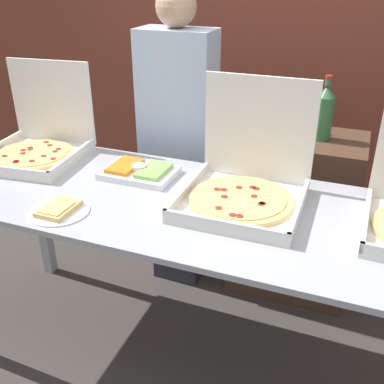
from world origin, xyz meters
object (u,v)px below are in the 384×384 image
object	(u,v)px
veggie_tray	(139,171)
person_guest_cap	(178,143)
soda_bottle	(324,112)
soda_can_silver	(306,121)
pizza_box_near_right	(38,141)
pizza_box_near_left	(246,181)
paper_plate_front_center	(59,210)
soda_can_colored	(257,129)

from	to	relation	value
veggie_tray	person_guest_cap	bearing A→B (deg)	90.83
soda_bottle	soda_can_silver	size ratio (longest dim) A/B	2.68
veggie_tray	pizza_box_near_right	bearing A→B (deg)	177.29
pizza_box_near_left	paper_plate_front_center	world-z (taller)	pizza_box_near_left
soda_bottle	person_guest_cap	distance (m)	0.80
pizza_box_near_right	soda_can_silver	distance (m)	1.42
pizza_box_near_left	soda_bottle	world-z (taller)	pizza_box_near_left
pizza_box_near_right	person_guest_cap	size ratio (longest dim) A/B	0.30
soda_can_colored	person_guest_cap	xyz separation A→B (m)	(-0.44, -0.02, -0.13)
pizza_box_near_left	soda_bottle	size ratio (longest dim) A/B	1.51
paper_plate_front_center	veggie_tray	distance (m)	0.45
pizza_box_near_left	paper_plate_front_center	xyz separation A→B (m)	(-0.66, -0.37, -0.07)
soda_can_colored	person_guest_cap	world-z (taller)	person_guest_cap
soda_can_silver	soda_can_colored	xyz separation A→B (m)	(-0.22, -0.22, 0.00)
veggie_tray	paper_plate_front_center	bearing A→B (deg)	-108.27
pizza_box_near_left	veggie_tray	xyz separation A→B (m)	(-0.52, 0.05, -0.06)
pizza_box_near_right	person_guest_cap	world-z (taller)	person_guest_cap
pizza_box_near_right	soda_can_colored	bearing A→B (deg)	18.72
soda_bottle	person_guest_cap	bearing A→B (deg)	-168.19
person_guest_cap	pizza_box_near_left	bearing A→B (deg)	134.71
paper_plate_front_center	soda_bottle	size ratio (longest dim) A/B	0.72
pizza_box_near_left	pizza_box_near_right	size ratio (longest dim) A/B	0.97
pizza_box_near_right	soda_bottle	xyz separation A→B (m)	(1.33, 0.61, 0.13)
pizza_box_near_right	soda_can_colored	size ratio (longest dim) A/B	4.19
paper_plate_front_center	veggie_tray	size ratio (longest dim) A/B	0.73
person_guest_cap	soda_can_colored	bearing A→B (deg)	-177.58
soda_can_silver	person_guest_cap	xyz separation A→B (m)	(-0.66, -0.24, -0.13)
pizza_box_near_right	paper_plate_front_center	size ratio (longest dim) A/B	2.16
veggie_tray	soda_can_colored	xyz separation A→B (m)	(0.43, 0.50, 0.10)
soda_bottle	person_guest_cap	world-z (taller)	person_guest_cap
soda_can_colored	person_guest_cap	distance (m)	0.46
pizza_box_near_left	paper_plate_front_center	size ratio (longest dim) A/B	2.09
soda_bottle	soda_can_colored	xyz separation A→B (m)	(-0.31, -0.14, -0.08)
pizza_box_near_right	paper_plate_front_center	xyz separation A→B (m)	(0.45, -0.45, -0.07)
paper_plate_front_center	soda_can_silver	world-z (taller)	soda_can_silver
pizza_box_near_left	soda_can_silver	bearing A→B (deg)	80.15
pizza_box_near_left	veggie_tray	size ratio (longest dim) A/B	1.51
pizza_box_near_right	soda_bottle	distance (m)	1.47
paper_plate_front_center	person_guest_cap	distance (m)	0.92
veggie_tray	soda_can_silver	size ratio (longest dim) A/B	2.68
soda_bottle	soda_can_colored	bearing A→B (deg)	-156.22
pizza_box_near_left	paper_plate_front_center	bearing A→B (deg)	-150.94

